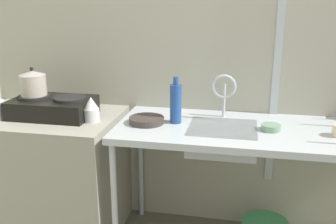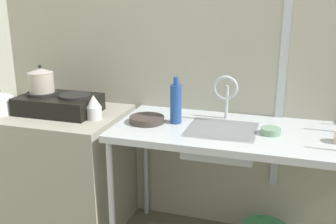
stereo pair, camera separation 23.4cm
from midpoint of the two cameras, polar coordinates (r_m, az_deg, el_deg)
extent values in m
cube|color=#A09E8C|center=(2.58, 9.96, 8.23)|extent=(4.49, 0.10, 2.42)
cube|color=#AAB2B7|center=(2.51, 13.56, 10.57)|extent=(0.05, 0.01, 1.94)
cube|color=gray|center=(2.82, -19.48, -8.64)|extent=(0.96, 0.66, 0.84)
cube|color=#AAB2B7|center=(2.30, 11.27, -3.02)|extent=(1.76, 0.66, 0.04)
cylinder|color=#B1B5BC|center=(2.36, -10.80, -13.63)|extent=(0.04, 0.04, 0.80)
cylinder|color=#A8B5BC|center=(2.85, -6.44, -7.92)|extent=(0.04, 0.04, 0.80)
cube|color=black|center=(2.62, -19.13, 0.61)|extent=(0.51, 0.34, 0.11)
cylinder|color=black|center=(2.67, -21.54, 2.11)|extent=(0.20, 0.20, 0.02)
cylinder|color=black|center=(2.55, -16.88, 1.90)|extent=(0.20, 0.20, 0.02)
cylinder|color=#A79F8F|center=(2.65, -21.71, 3.67)|extent=(0.16, 0.16, 0.13)
cone|color=#A09595|center=(2.64, -21.89, 5.36)|extent=(0.17, 0.17, 0.03)
sphere|color=black|center=(2.64, -21.95, 5.91)|extent=(0.02, 0.02, 0.02)
cylinder|color=silver|center=(2.45, -13.91, -0.49)|extent=(0.10, 0.10, 0.08)
cone|color=silver|center=(2.43, -14.04, 1.27)|extent=(0.09, 0.09, 0.07)
cube|color=#AAB2B7|center=(2.31, 5.15, -3.91)|extent=(0.40, 0.38, 0.14)
cylinder|color=#AAB2B7|center=(2.47, 5.59, 1.66)|extent=(0.02, 0.02, 0.21)
torus|color=#AAB2B7|center=(2.38, 5.50, 3.75)|extent=(0.15, 0.02, 0.15)
cylinder|color=#39302D|center=(2.36, -6.02, -1.25)|extent=(0.21, 0.21, 0.04)
cylinder|color=gray|center=(2.27, 12.16, -2.30)|extent=(0.11, 0.11, 0.04)
cylinder|color=navy|center=(2.33, -1.72, 1.16)|extent=(0.07, 0.07, 0.24)
cylinder|color=navy|center=(2.30, -1.75, 4.60)|extent=(0.03, 0.03, 0.05)
camera|label=1|loc=(0.12, -92.86, -0.86)|focal=41.27mm
camera|label=2|loc=(0.12, 87.14, 0.86)|focal=41.27mm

